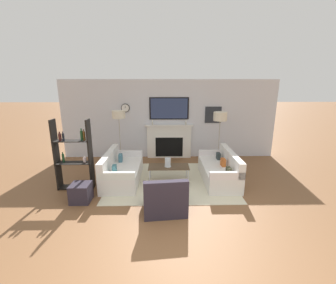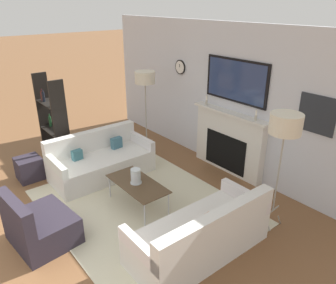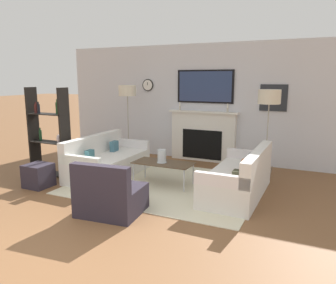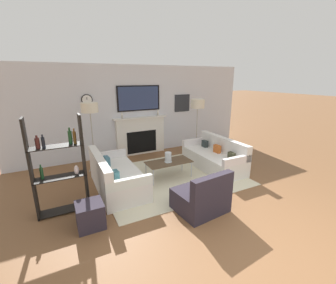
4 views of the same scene
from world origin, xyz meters
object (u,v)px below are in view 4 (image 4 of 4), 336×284
object	(u,v)px
armchair	(202,198)
coffee_table	(169,163)
floor_lamp_right	(198,104)
hurricane_candle	(168,158)
shelf_unit	(59,167)
floor_lamp_left	(90,109)
couch_left	(116,177)
couch_right	(214,157)
ottoman	(90,215)

from	to	relation	value
armchair	coffee_table	xyz separation A→B (m)	(0.11, 1.51, 0.13)
armchair	coffee_table	distance (m)	1.52
armchair	floor_lamp_right	world-z (taller)	floor_lamp_right
hurricane_candle	shelf_unit	world-z (taller)	shelf_unit
floor_lamp_left	hurricane_candle	bearing A→B (deg)	-40.20
floor_lamp_left	shelf_unit	distance (m)	1.97
floor_lamp_right	couch_left	bearing A→B (deg)	-157.34
armchair	floor_lamp_left	world-z (taller)	floor_lamp_left
shelf_unit	coffee_table	bearing A→B (deg)	9.40
couch_left	couch_right	world-z (taller)	couch_right
hurricane_candle	floor_lamp_right	bearing A→B (deg)	37.32
couch_left	floor_lamp_right	size ratio (longest dim) A/B	1.05
couch_left	coffee_table	size ratio (longest dim) A/B	1.68
ottoman	hurricane_candle	bearing A→B (deg)	28.19
coffee_table	hurricane_candle	bearing A→B (deg)	-158.48
armchair	floor_lamp_right	size ratio (longest dim) A/B	0.54
hurricane_candle	couch_left	bearing A→B (deg)	178.01
armchair	hurricane_candle	size ratio (longest dim) A/B	3.91
couch_right	floor_lamp_left	bearing A→B (deg)	157.33
couch_left	hurricane_candle	size ratio (longest dim) A/B	7.64
armchair	ottoman	world-z (taller)	armchair
hurricane_candle	floor_lamp_left	size ratio (longest dim) A/B	0.13
couch_right	coffee_table	size ratio (longest dim) A/B	1.73
shelf_unit	floor_lamp_left	bearing A→B (deg)	63.32
hurricane_candle	coffee_table	bearing A→B (deg)	21.52
hurricane_candle	floor_lamp_left	world-z (taller)	floor_lamp_left
couch_left	floor_lamp_left	xyz separation A→B (m)	(-0.23, 1.21, 1.34)
couch_left	ottoman	bearing A→B (deg)	-122.60
floor_lamp_left	shelf_unit	xyz separation A→B (m)	(-0.82, -1.63, -0.76)
floor_lamp_right	shelf_unit	world-z (taller)	shelf_unit
floor_lamp_right	armchair	bearing A→B (deg)	-122.19
floor_lamp_left	shelf_unit	size ratio (longest dim) A/B	1.01
shelf_unit	ottoman	xyz separation A→B (m)	(0.35, -0.67, -0.64)
floor_lamp_left	ottoman	distance (m)	2.73
couch_left	floor_lamp_left	size ratio (longest dim) A/B	1.02
couch_left	ottoman	world-z (taller)	couch_left
armchair	hurricane_candle	distance (m)	1.52
floor_lamp_right	hurricane_candle	bearing A→B (deg)	-142.68
shelf_unit	floor_lamp_right	bearing A→B (deg)	22.43
couch_left	coffee_table	distance (m)	1.28
floor_lamp_right	ottoman	size ratio (longest dim) A/B	4.08
couch_left	coffee_table	xyz separation A→B (m)	(1.28, -0.03, 0.11)
couch_right	armchair	xyz separation A→B (m)	(-1.50, -1.54, -0.02)
couch_right	floor_lamp_right	distance (m)	1.77
coffee_table	ottoman	bearing A→B (deg)	-151.88
floor_lamp_left	floor_lamp_right	bearing A→B (deg)	0.00
couch_left	armchair	size ratio (longest dim) A/B	1.95
hurricane_candle	shelf_unit	bearing A→B (deg)	-170.73
couch_right	hurricane_candle	size ratio (longest dim) A/B	7.87
ottoman	floor_lamp_right	bearing A→B (deg)	32.60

